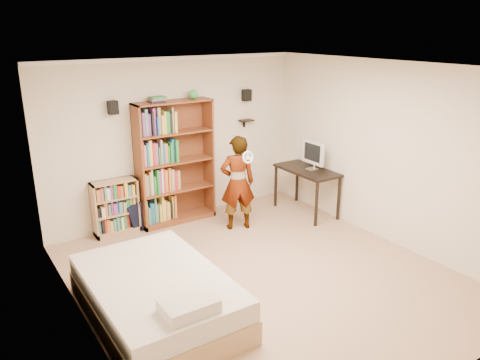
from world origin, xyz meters
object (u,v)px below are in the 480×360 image
object	(u,v)px
low_bookshelf	(116,207)
person	(238,183)
daybed	(157,291)
tall_bookshelf	(175,163)
computer_desk	(306,191)

from	to	relation	value
low_bookshelf	person	bearing A→B (deg)	-26.68
low_bookshelf	daybed	bearing A→B (deg)	-98.88
tall_bookshelf	daybed	distance (m)	2.86
computer_desk	person	world-z (taller)	person
tall_bookshelf	person	distance (m)	1.09
tall_bookshelf	computer_desk	bearing A→B (deg)	-24.16
low_bookshelf	person	world-z (taller)	person
daybed	low_bookshelf	bearing A→B (deg)	81.12
low_bookshelf	daybed	size ratio (longest dim) A/B	0.41
low_bookshelf	daybed	xyz separation A→B (m)	(-0.38, -2.43, -0.13)
low_bookshelf	person	distance (m)	1.96
tall_bookshelf	person	bearing A→B (deg)	-49.62
daybed	person	world-z (taller)	person
tall_bookshelf	low_bookshelf	size ratio (longest dim) A/B	2.30
computer_desk	daybed	distance (m)	3.77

